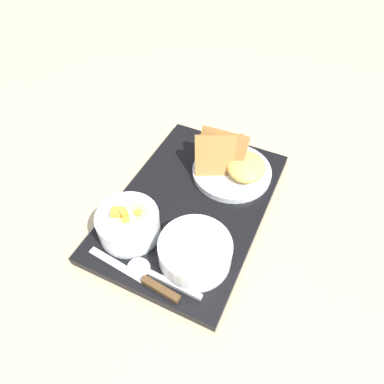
{
  "coord_description": "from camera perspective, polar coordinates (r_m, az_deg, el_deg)",
  "views": [
    {
      "loc": [
        -0.42,
        -0.17,
        0.57
      ],
      "look_at": [
        0.0,
        0.0,
        0.05
      ],
      "focal_mm": 32.0,
      "sensor_mm": 36.0,
      "label": 1
    }
  ],
  "objects": [
    {
      "name": "plate_main",
      "position": [
        0.75,
        6.61,
        4.39
      ],
      "size": [
        0.17,
        0.18,
        0.1
      ],
      "color": "silver",
      "rests_on": "serving_tray"
    },
    {
      "name": "bowl_soup",
      "position": [
        0.61,
        0.53,
        -9.78
      ],
      "size": [
        0.13,
        0.13,
        0.05
      ],
      "color": "silver",
      "rests_on": "serving_tray"
    },
    {
      "name": "ground_plane",
      "position": [
        0.73,
        0.0,
        -2.56
      ],
      "size": [
        4.0,
        4.0,
        0.0
      ],
      "primitive_type": "plane",
      "color": "tan"
    },
    {
      "name": "bowl_salad",
      "position": [
        0.65,
        -10.57,
        -5.08
      ],
      "size": [
        0.12,
        0.12,
        0.07
      ],
      "color": "silver",
      "rests_on": "serving_tray"
    },
    {
      "name": "knife",
      "position": [
        0.61,
        -7.6,
        -14.53
      ],
      "size": [
        0.04,
        0.19,
        0.01
      ],
      "rotation": [
        0.0,
        0.0,
        1.41
      ],
      "color": "silver",
      "rests_on": "serving_tray"
    },
    {
      "name": "serving_tray",
      "position": [
        0.72,
        0.0,
        -2.08
      ],
      "size": [
        0.45,
        0.32,
        0.02
      ],
      "color": "black",
      "rests_on": "ground_plane"
    },
    {
      "name": "spoon",
      "position": [
        0.62,
        -7.1,
        -13.19
      ],
      "size": [
        0.04,
        0.15,
        0.01
      ],
      "rotation": [
        0.0,
        0.0,
        1.48
      ],
      "color": "silver",
      "rests_on": "serving_tray"
    }
  ]
}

